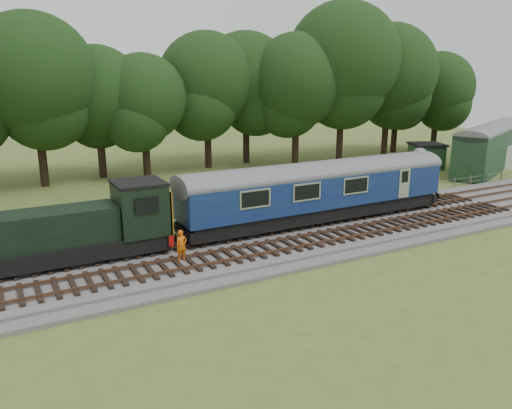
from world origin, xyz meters
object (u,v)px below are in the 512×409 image
parked_coach (492,144)px  shunter_loco (87,229)px  dmu_railcar (318,186)px  worker (182,246)px

parked_coach → shunter_loco: bearing=166.3°
dmu_railcar → parked_coach: size_ratio=1.05×
dmu_railcar → worker: size_ratio=11.40×
dmu_railcar → shunter_loco: (-13.93, 0.00, -0.63)m
shunter_loco → worker: (4.05, -2.37, -0.83)m
shunter_loco → parked_coach: parked_coach is taller
shunter_loco → parked_coach: (40.73, 7.96, 0.53)m
shunter_loco → worker: size_ratio=5.63×
dmu_railcar → shunter_loco: bearing=180.0°
dmu_railcar → worker: 10.26m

